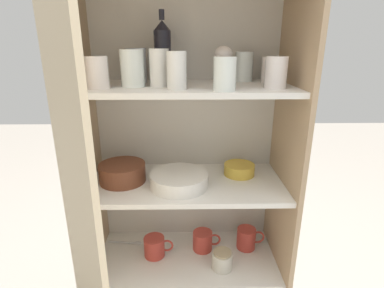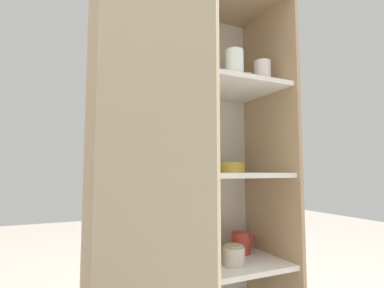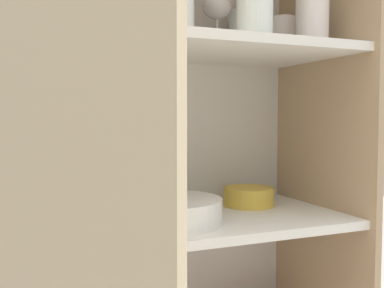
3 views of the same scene
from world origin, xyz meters
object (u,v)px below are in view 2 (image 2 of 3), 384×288
object	(u,v)px
storage_jar	(234,255)
serving_bowl_small	(231,167)
plate_stack_white	(191,166)
mixing_bowl_large	(130,162)
coffee_mug_primary	(158,257)
wine_bottle	(166,59)

from	to	relation	value
storage_jar	serving_bowl_small	bearing A→B (deg)	60.74
plate_stack_white	storage_jar	bearing A→B (deg)	-9.97
mixing_bowl_large	serving_bowl_small	bearing A→B (deg)	6.75
plate_stack_white	coffee_mug_primary	xyz separation A→B (m)	(-0.11, 0.05, -0.35)
plate_stack_white	storage_jar	distance (m)	0.40
wine_bottle	serving_bowl_small	bearing A→B (deg)	-5.10
plate_stack_white	storage_jar	xyz separation A→B (m)	(0.18, -0.03, -0.36)
wine_bottle	serving_bowl_small	xyz separation A→B (m)	(0.31, -0.03, -0.48)
plate_stack_white	serving_bowl_small	distance (m)	0.28
wine_bottle	plate_stack_white	distance (m)	0.50
plate_stack_white	storage_jar	size ratio (longest dim) A/B	2.59
mixing_bowl_large	serving_bowl_small	xyz separation A→B (m)	(0.49, 0.06, -0.01)
coffee_mug_primary	storage_jar	size ratio (longest dim) A/B	1.49
serving_bowl_small	coffee_mug_primary	bearing A→B (deg)	-171.92
serving_bowl_small	storage_jar	xyz separation A→B (m)	(-0.08, -0.14, -0.36)
plate_stack_white	coffee_mug_primary	bearing A→B (deg)	154.76
plate_stack_white	coffee_mug_primary	world-z (taller)	plate_stack_white
plate_stack_white	serving_bowl_small	bearing A→B (deg)	22.67
plate_stack_white	storage_jar	world-z (taller)	plate_stack_white
wine_bottle	coffee_mug_primary	distance (m)	0.84
plate_stack_white	serving_bowl_small	xyz separation A→B (m)	(0.25, 0.11, -0.00)
plate_stack_white	serving_bowl_small	size ratio (longest dim) A/B	1.77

